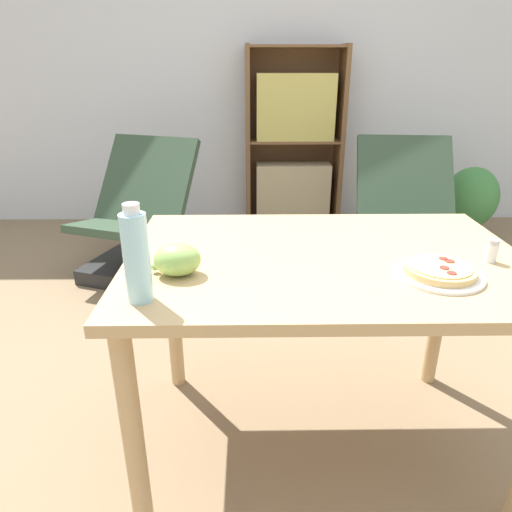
{
  "coord_description": "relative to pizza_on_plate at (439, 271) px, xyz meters",
  "views": [
    {
      "loc": [
        -0.26,
        -1.47,
        1.34
      ],
      "look_at": [
        -0.25,
        -0.28,
        0.84
      ],
      "focal_mm": 32.0,
      "sensor_mm": 36.0,
      "label": 1
    }
  ],
  "objects": [
    {
      "name": "dining_table",
      "position": [
        -0.3,
        0.16,
        -0.12
      ],
      "size": [
        1.26,
        0.84,
        0.78
      ],
      "color": "tan",
      "rests_on": "ground_plane"
    },
    {
      "name": "drink_bottle",
      "position": [
        -0.82,
        -0.13,
        0.11
      ],
      "size": [
        0.07,
        0.07,
        0.26
      ],
      "color": "#A3DBEA",
      "rests_on": "dining_table"
    },
    {
      "name": "potted_plant_floor",
      "position": [
        1.21,
        2.3,
        -0.47
      ],
      "size": [
        0.43,
        0.36,
        0.6
      ],
      "color": "#8E5B42",
      "rests_on": "ground_plane"
    },
    {
      "name": "salt_shaker",
      "position": [
        0.2,
        0.1,
        0.02
      ],
      "size": [
        0.03,
        0.03,
        0.07
      ],
      "color": "white",
      "rests_on": "dining_table"
    },
    {
      "name": "grape_bunch",
      "position": [
        -0.75,
        0.02,
        0.03
      ],
      "size": [
        0.15,
        0.12,
        0.09
      ],
      "color": "#93BC5B",
      "rests_on": "dining_table"
    },
    {
      "name": "pizza_on_plate",
      "position": [
        0.0,
        0.0,
        0.0
      ],
      "size": [
        0.25,
        0.25,
        0.04
      ],
      "color": "white",
      "rests_on": "dining_table"
    },
    {
      "name": "lounge_chair_far",
      "position": [
        0.51,
        1.73,
        -0.5
      ],
      "size": [
        0.71,
        0.82,
        0.88
      ],
      "rotation": [
        0.0,
        0.0,
        -0.1
      ],
      "color": "black",
      "rests_on": "ground_plane"
    },
    {
      "name": "ground_plane",
      "position": [
        -0.28,
        0.29,
        -0.79
      ],
      "size": [
        14.0,
        14.0,
        0.0
      ],
      "primitive_type": "plane",
      "color": "#897051"
    },
    {
      "name": "wall_back",
      "position": [
        -0.28,
        2.92,
        0.51
      ],
      "size": [
        8.0,
        0.05,
        2.6
      ],
      "color": "silver",
      "rests_on": "ground_plane"
    },
    {
      "name": "bookshelf",
      "position": [
        -0.17,
        2.73,
        -0.11
      ],
      "size": [
        0.81,
        0.32,
        1.48
      ],
      "color": "brown",
      "rests_on": "ground_plane"
    },
    {
      "name": "lounge_chair_near",
      "position": [
        -1.29,
        1.72,
        -0.5
      ],
      "size": [
        0.84,
        0.93,
        0.88
      ],
      "rotation": [
        0.0,
        0.0,
        -0.35
      ],
      "color": "black",
      "rests_on": "ground_plane"
    }
  ]
}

